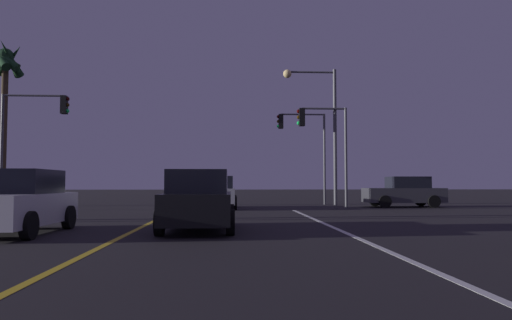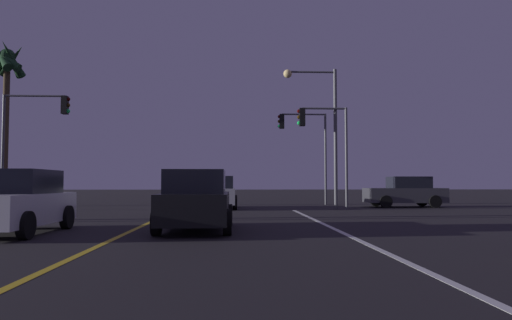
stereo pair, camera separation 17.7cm
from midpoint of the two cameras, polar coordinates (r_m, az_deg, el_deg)
lane_edge_right at (r=8.32m, az=18.46°, el=-11.90°), size 0.16×30.73×0.01m
lane_center_divider at (r=8.26m, az=-23.38°, el=-11.88°), size 0.16×30.73×0.01m
car_lead_same_lane at (r=13.39m, az=-7.35°, el=-5.00°), size 2.02×4.30×1.70m
car_ahead_far at (r=24.80m, az=-4.91°, el=-4.01°), size 2.02×4.30×1.70m
car_oncoming at (r=13.98m, az=-27.34°, el=-4.62°), size 2.02×4.30×1.70m
car_crossing_side at (r=27.60m, az=17.43°, el=-3.77°), size 4.30×2.02×1.70m
traffic_light_near_right at (r=24.07m, az=7.86°, el=3.16°), size 2.58×0.36×5.18m
traffic_light_near_left at (r=25.65m, az=-25.59°, el=3.94°), size 3.29×0.36×5.71m
traffic_light_far_right at (r=29.47m, az=5.46°, el=2.78°), size 3.07×0.36×5.69m
street_lamp_right_far at (r=24.30m, az=7.76°, el=5.09°), size 2.75×0.44×7.19m
palm_tree_left_far at (r=31.34m, az=-28.32°, el=9.18°), size 2.29×2.22×9.61m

